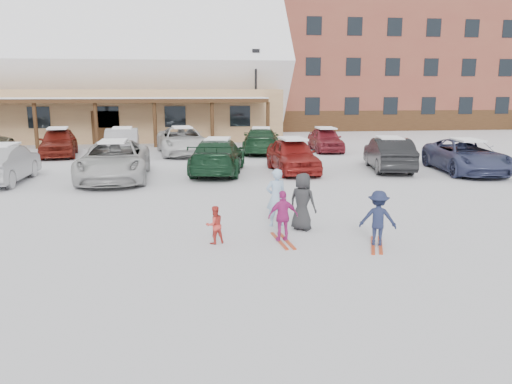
{
  "coord_description": "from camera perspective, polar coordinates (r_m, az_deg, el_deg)",
  "views": [
    {
      "loc": [
        -1.28,
        -11.39,
        3.56
      ],
      "look_at": [
        0.3,
        1.0,
        1.0
      ],
      "focal_mm": 35.0,
      "sensor_mm": 36.0,
      "label": 1
    }
  ],
  "objects": [
    {
      "name": "conifer_3",
      "position": [
        55.89,
        0.23,
        13.18
      ],
      "size": [
        3.96,
        3.96,
        9.18
      ],
      "color": "black",
      "rests_on": "ground"
    },
    {
      "name": "adult_skier",
      "position": [
        13.19,
        2.31,
        -0.63
      ],
      "size": [
        0.62,
        0.46,
        1.54
      ],
      "primitive_type": "imported",
      "rotation": [
        0.0,
        0.0,
        3.31
      ],
      "color": "#9FC2E6",
      "rests_on": "ground"
    },
    {
      "name": "parked_car_6",
      "position": [
        23.75,
        22.87,
        3.8
      ],
      "size": [
        2.94,
        5.41,
        1.44
      ],
      "primitive_type": "imported",
      "rotation": [
        0.0,
        0.0,
        -0.11
      ],
      "color": "#394066",
      "rests_on": "ground"
    },
    {
      "name": "conifer_4",
      "position": [
        67.43,
        24.98,
        13.07
      ],
      "size": [
        5.06,
        5.06,
        11.73
      ],
      "color": "black",
      "rests_on": "ground"
    },
    {
      "name": "parked_car_9",
      "position": [
        28.07,
        -14.97,
        5.51
      ],
      "size": [
        2.04,
        4.87,
        1.56
      ],
      "primitive_type": "imported",
      "rotation": [
        0.0,
        0.0,
        3.22
      ],
      "color": "#A4A3A8",
      "rests_on": "ground"
    },
    {
      "name": "parked_car_3",
      "position": [
        21.72,
        -4.37,
        4.11
      ],
      "size": [
        2.94,
        5.45,
        1.5
      ],
      "primitive_type": "imported",
      "rotation": [
        0.0,
        0.0,
        2.97
      ],
      "color": "#143620",
      "rests_on": "ground"
    },
    {
      "name": "skis_child_navy",
      "position": [
        12.03,
        13.63,
        -5.89
      ],
      "size": [
        0.66,
        1.39,
        0.03
      ],
      "primitive_type": "cube",
      "rotation": [
        0.0,
        0.0,
        2.8
      ],
      "color": "#BE3F1B",
      "rests_on": "ground"
    },
    {
      "name": "forested_hillside",
      "position": [
        97.63,
        -6.86,
        20.6
      ],
      "size": [
        300.0,
        70.0,
        38.0
      ],
      "primitive_type": "cube",
      "color": "black",
      "rests_on": "ground"
    },
    {
      "name": "skis_child_magenta",
      "position": [
        12.03,
        3.08,
        -5.57
      ],
      "size": [
        0.33,
        1.41,
        0.03
      ],
      "primitive_type": "cube",
      "rotation": [
        0.0,
        0.0,
        3.23
      ],
      "color": "#BE3F1B",
      "rests_on": "ground"
    },
    {
      "name": "parked_car_8",
      "position": [
        29.35,
        -21.63,
        5.32
      ],
      "size": [
        2.53,
        4.76,
        1.54
      ],
      "primitive_type": "imported",
      "rotation": [
        0.0,
        0.0,
        0.16
      ],
      "color": "maroon",
      "rests_on": "ground"
    },
    {
      "name": "lamp_post",
      "position": [
        35.44,
        -0.02,
        11.59
      ],
      "size": [
        0.5,
        0.25,
        6.32
      ],
      "color": "black",
      "rests_on": "ground"
    },
    {
      "name": "parked_car_1",
      "position": [
        21.73,
        -26.95,
        2.88
      ],
      "size": [
        1.59,
        4.53,
        1.49
      ],
      "primitive_type": "imported",
      "rotation": [
        0.0,
        0.0,
        3.14
      ],
      "color": "#9B9C9F",
      "rests_on": "ground"
    },
    {
      "name": "ground",
      "position": [
        12.0,
        -0.82,
        -5.67
      ],
      "size": [
        160.0,
        160.0,
        0.0
      ],
      "primitive_type": "plane",
      "color": "silver",
      "rests_on": "ground"
    },
    {
      "name": "child_magenta",
      "position": [
        11.87,
        3.11,
        -2.78
      ],
      "size": [
        0.75,
        0.37,
        1.24
      ],
      "primitive_type": "imported",
      "rotation": [
        0.0,
        0.0,
        3.23
      ],
      "color": "#B92982",
      "rests_on": "ground"
    },
    {
      "name": "parked_car_5",
      "position": [
        23.25,
        14.93,
        4.22
      ],
      "size": [
        2.31,
        4.67,
        1.47
      ],
      "primitive_type": "imported",
      "rotation": [
        0.0,
        0.0,
        2.97
      ],
      "color": "black",
      "rests_on": "ground"
    },
    {
      "name": "parked_car_4",
      "position": [
        22.0,
        4.2,
        4.2
      ],
      "size": [
        1.96,
        4.45,
        1.49
      ],
      "primitive_type": "imported",
      "rotation": [
        0.0,
        0.0,
        0.05
      ],
      "color": "maroon",
      "rests_on": "ground"
    },
    {
      "name": "day_lodge",
      "position": [
        40.1,
        -18.76,
        11.53
      ],
      "size": [
        29.12,
        12.5,
        10.38
      ],
      "color": "tan",
      "rests_on": "ground"
    },
    {
      "name": "alpine_hotel",
      "position": [
        52.03,
        10.64,
        16.99
      ],
      "size": [
        31.48,
        14.01,
        21.48
      ],
      "color": "brown",
      "rests_on": "ground"
    },
    {
      "name": "parked_car_12",
      "position": [
        29.86,
        7.95,
        5.96
      ],
      "size": [
        1.79,
        4.12,
        1.38
      ],
      "primitive_type": "imported",
      "rotation": [
        0.0,
        0.0,
        -0.04
      ],
      "color": "maroon",
      "rests_on": "ground"
    },
    {
      "name": "child_navy",
      "position": [
        11.86,
        13.77,
        -2.95
      ],
      "size": [
        0.96,
        0.74,
        1.31
      ],
      "primitive_type": "imported",
      "rotation": [
        0.0,
        0.0,
        2.8
      ],
      "color": "#1B2241",
      "rests_on": "ground"
    },
    {
      "name": "toddler_red",
      "position": [
        11.77,
        -4.76,
        -3.76
      ],
      "size": [
        0.54,
        0.48,
        0.91
      ],
      "primitive_type": "imported",
      "rotation": [
        0.0,
        0.0,
        3.53
      ],
      "color": "#CF3B33",
      "rests_on": "ground"
    },
    {
      "name": "parked_car_10",
      "position": [
        28.42,
        -8.41,
        5.81
      ],
      "size": [
        3.23,
        5.79,
        1.53
      ],
      "primitive_type": "imported",
      "rotation": [
        0.0,
        0.0,
        0.13
      ],
      "color": "silver",
      "rests_on": "ground"
    },
    {
      "name": "parked_car_11",
      "position": [
        28.7,
        0.59,
        5.9
      ],
      "size": [
        2.77,
        5.22,
        1.44
      ],
      "primitive_type": "imported",
      "rotation": [
        0.0,
        0.0,
        2.98
      ],
      "color": "#173B22",
      "rests_on": "ground"
    },
    {
      "name": "bystander_dark",
      "position": [
        12.87,
        5.33,
        -1.1
      ],
      "size": [
        0.86,
        0.83,
        1.49
      ],
      "primitive_type": "imported",
      "rotation": [
        0.0,
        0.0,
        2.44
      ],
      "color": "#292A2C",
      "rests_on": "ground"
    },
    {
      "name": "parked_car_2",
      "position": [
        20.83,
        -15.9,
        3.48
      ],
      "size": [
        2.83,
        5.76,
        1.57
      ],
      "primitive_type": "imported",
      "rotation": [
        0.0,
        0.0,
        0.04
      ],
      "color": "#BCBCBC",
      "rests_on": "ground"
    }
  ]
}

